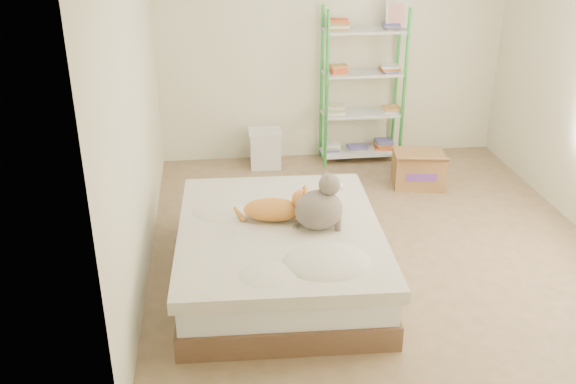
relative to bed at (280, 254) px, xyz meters
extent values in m
cube|color=tan|center=(0.87, 0.53, -0.24)|extent=(3.80, 4.20, 0.01)
cube|color=beige|center=(0.87, 2.63, 1.06)|extent=(3.80, 0.01, 2.60)
cube|color=beige|center=(0.87, -1.57, 1.06)|extent=(3.80, 0.01, 2.60)
cube|color=beige|center=(-1.03, 0.53, 1.06)|extent=(0.01, 4.20, 2.60)
cube|color=brown|center=(0.00, 0.00, -0.15)|extent=(1.55, 1.91, 0.18)
cube|color=white|center=(0.00, 0.00, 0.05)|extent=(1.51, 1.85, 0.20)
cube|color=beige|center=(0.00, 0.00, 0.19)|extent=(1.58, 1.94, 0.09)
cylinder|color=green|center=(0.75, 2.25, 0.61)|extent=(0.04, 0.04, 1.70)
cylinder|color=green|center=(0.75, 2.57, 0.61)|extent=(0.04, 0.04, 1.70)
cylinder|color=green|center=(1.59, 2.25, 0.61)|extent=(0.04, 0.04, 1.70)
cylinder|color=green|center=(1.59, 2.57, 0.61)|extent=(0.04, 0.04, 1.70)
cube|color=silver|center=(1.17, 2.41, -0.14)|extent=(0.86, 0.34, 0.02)
cube|color=silver|center=(1.17, 2.41, 0.31)|extent=(0.86, 0.34, 0.02)
cube|color=silver|center=(1.17, 2.41, 0.76)|extent=(0.86, 0.34, 0.02)
cube|color=silver|center=(1.17, 2.41, 1.21)|extent=(0.86, 0.34, 0.02)
cube|color=#D05229|center=(0.87, 2.41, -0.08)|extent=(0.20, 0.16, 0.09)
cube|color=#D05229|center=(1.17, 2.41, -0.08)|extent=(0.20, 0.16, 0.09)
cube|color=#D05229|center=(1.47, 2.41, -0.08)|extent=(0.20, 0.16, 0.09)
cube|color=#D05229|center=(0.87, 2.41, 0.37)|extent=(0.20, 0.16, 0.09)
cube|color=#D05229|center=(1.47, 2.41, 0.37)|extent=(0.20, 0.16, 0.09)
cube|color=#D05229|center=(0.87, 2.41, 0.82)|extent=(0.20, 0.16, 0.09)
cube|color=#D05229|center=(1.47, 2.41, 0.82)|extent=(0.20, 0.16, 0.09)
cube|color=#D05229|center=(0.87, 2.41, 1.27)|extent=(0.20, 0.16, 0.09)
cube|color=#D05229|center=(1.47, 2.41, 1.27)|extent=(0.20, 0.16, 0.09)
cube|color=silver|center=(1.51, 2.46, 1.36)|extent=(0.22, 0.08, 0.28)
cube|color=#E54431|center=(1.51, 2.45, 1.36)|extent=(0.17, 0.05, 0.21)
cube|color=olive|center=(1.62, 1.65, -0.07)|extent=(0.56, 0.47, 0.35)
cube|color=#65379C|center=(1.65, 1.44, -0.07)|extent=(0.30, 0.06, 0.08)
cube|color=olive|center=(1.62, 1.45, 0.11)|extent=(0.52, 0.23, 0.11)
cube|color=silver|center=(0.10, 2.35, -0.05)|extent=(0.33, 0.29, 0.38)
cube|color=silver|center=(0.10, 2.35, 0.16)|extent=(0.37, 0.32, 0.03)
camera|label=1|loc=(-0.46, -4.22, 2.48)|focal=40.00mm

